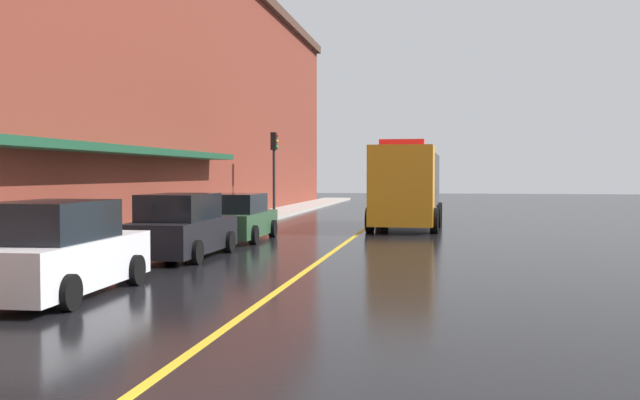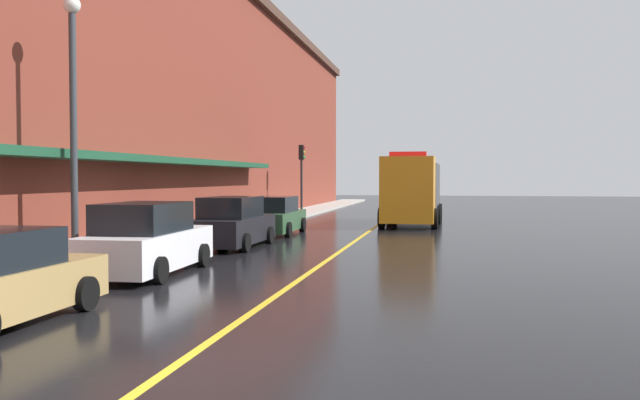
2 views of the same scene
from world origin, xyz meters
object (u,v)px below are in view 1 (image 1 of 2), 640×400
parking_meter_0 (52,231)px  traffic_light_near (274,158)px  parking_meter_1 (99,224)px  parked_car_1 (57,252)px  utility_truck (407,187)px  parked_car_2 (182,228)px  parked_car_3 (237,218)px

parking_meter_0 → traffic_light_near: (0.06, 21.27, 2.10)m
parking_meter_1 → traffic_light_near: (0.06, 19.04, 2.10)m
parking_meter_0 → parked_car_1: bearing=-58.1°
utility_truck → traffic_light_near: (-7.01, 4.73, 1.40)m
utility_truck → parking_meter_0: utility_truck is taller
parked_car_2 → parked_car_3: 5.33m
utility_truck → parked_car_1: bearing=-15.6°
parked_car_3 → utility_truck: bearing=-39.6°
parked_car_1 → traffic_light_near: bearing=1.3°
parked_car_1 → traffic_light_near: (-1.26, 23.40, 2.30)m
parked_car_2 → parked_car_1: bearing=179.4°
parked_car_2 → parking_meter_0: bearing=162.0°
parked_car_3 → utility_truck: 8.95m
parking_meter_0 → parking_meter_1: bearing=90.0°
parked_car_2 → utility_truck: bearing=-24.5°
parking_meter_0 → traffic_light_near: size_ratio=0.31×
parked_car_1 → parking_meter_1: size_ratio=3.57×
parking_meter_1 → parked_car_1: bearing=-73.2°
parking_meter_1 → utility_truck: bearing=63.7°
parked_car_3 → utility_truck: size_ratio=0.58×
parked_car_2 → parked_car_3: bearing=-0.4°
parked_car_1 → parked_car_2: 6.43m
traffic_light_near → utility_truck: bearing=-34.0°
parked_car_1 → utility_truck: (5.75, 18.67, 0.90)m
utility_truck → traffic_light_near: bearing=-122.5°
parked_car_1 → parked_car_3: (0.17, 11.75, -0.08)m
traffic_light_near → parked_car_3: bearing=-83.0°
utility_truck → traffic_light_near: size_ratio=1.84×
utility_truck → parking_meter_1: 15.98m
parked_car_3 → utility_truck: utility_truck is taller
parked_car_1 → parked_car_2: bearing=-2.7°
parked_car_2 → traffic_light_near: size_ratio=1.08×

